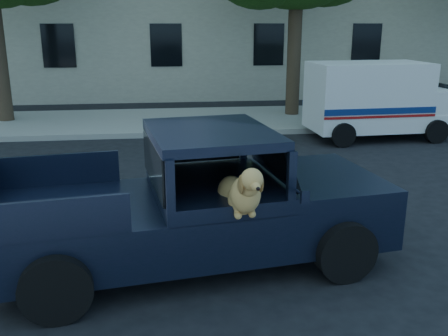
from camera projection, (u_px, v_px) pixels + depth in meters
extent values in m
plane|color=black|center=(110.00, 257.00, 6.73)|extent=(120.00, 120.00, 0.00)
cube|color=gray|center=(138.00, 122.00, 15.47)|extent=(60.00, 4.00, 0.15)
cylinder|color=#332619|center=(294.00, 50.00, 15.85)|extent=(0.44, 0.44, 4.40)
cube|color=black|center=(193.00, 219.00, 6.45)|extent=(5.18, 2.59, 0.63)
cube|color=black|center=(320.00, 179.00, 6.79)|extent=(1.69, 2.09, 0.15)
cube|color=black|center=(211.00, 134.00, 6.20)|extent=(1.72, 2.02, 0.11)
cube|color=black|center=(268.00, 155.00, 6.49)|extent=(0.47, 1.66, 0.54)
cube|color=black|center=(235.00, 214.00, 6.11)|extent=(0.59, 0.59, 0.36)
cube|color=black|center=(305.00, 197.00, 5.43)|extent=(0.10, 0.06, 0.15)
cube|color=silver|center=(377.00, 120.00, 13.56)|extent=(3.79, 1.85, 0.44)
cube|color=silver|center=(368.00, 88.00, 13.25)|extent=(3.08, 1.82, 1.33)
cube|color=silver|center=(429.00, 99.00, 13.65)|extent=(0.87, 1.67, 0.62)
cube|color=navy|center=(381.00, 111.00, 12.58)|extent=(3.01, 0.16, 0.16)
cube|color=#9E0F0F|center=(381.00, 117.00, 12.62)|extent=(3.01, 0.16, 0.06)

